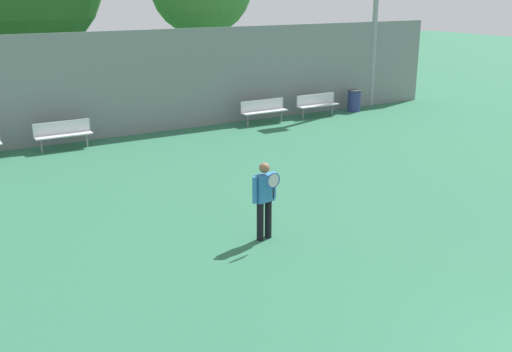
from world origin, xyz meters
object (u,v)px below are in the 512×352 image
at_px(bench_courtside_near, 317,103).
at_px(bench_by_gate, 263,109).
at_px(bench_adjacent_court, 63,132).
at_px(trash_bin, 354,101).
at_px(tennis_player, 265,196).

xyz_separation_m(bench_courtside_near, bench_by_gate, (-2.47, 0.00, 0.00)).
height_order(bench_adjacent_court, trash_bin, bench_adjacent_court).
bearing_deg(tennis_player, trash_bin, 35.06).
distance_m(tennis_player, bench_adjacent_court, 9.44).
height_order(tennis_player, bench_adjacent_court, tennis_player).
xyz_separation_m(tennis_player, bench_adjacent_court, (-1.69, 9.29, -0.35)).
height_order(tennis_player, trash_bin, tennis_player).
distance_m(tennis_player, bench_by_gate, 10.90).
distance_m(bench_by_gate, trash_bin, 4.47).
bearing_deg(tennis_player, bench_courtside_near, 40.96).
bearing_deg(bench_courtside_near, tennis_player, -131.32).
distance_m(tennis_player, trash_bin, 13.84).
bearing_deg(bench_by_gate, bench_courtside_near, -0.00).
xyz_separation_m(bench_courtside_near, trash_bin, (1.99, 0.11, -0.12)).
bearing_deg(tennis_player, bench_adjacent_court, 92.59).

